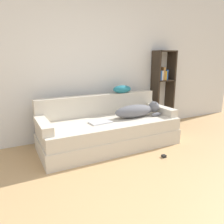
{
  "coord_description": "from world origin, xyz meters",
  "views": [
    {
      "loc": [
        -1.24,
        -1.07,
        1.39
      ],
      "look_at": [
        0.22,
        1.78,
        0.58
      ],
      "focal_mm": 35.0,
      "sensor_mm": 36.0,
      "label": 1
    }
  ],
  "objects_px": {
    "dog": "(138,110)",
    "bookshelf": "(163,84)",
    "couch": "(109,133)",
    "laptop": "(101,122)",
    "power_adapter": "(164,156)",
    "throw_pillow": "(122,89)"
  },
  "relations": [
    {
      "from": "laptop",
      "to": "throw_pillow",
      "type": "distance_m",
      "value": 0.86
    },
    {
      "from": "laptop",
      "to": "throw_pillow",
      "type": "xyz_separation_m",
      "value": [
        0.62,
        0.44,
        0.4
      ]
    },
    {
      "from": "couch",
      "to": "throw_pillow",
      "type": "height_order",
      "value": "throw_pillow"
    },
    {
      "from": "throw_pillow",
      "to": "bookshelf",
      "type": "relative_size",
      "value": 0.22
    },
    {
      "from": "dog",
      "to": "throw_pillow",
      "type": "xyz_separation_m",
      "value": [
        -0.07,
        0.41,
        0.3
      ]
    },
    {
      "from": "throw_pillow",
      "to": "power_adapter",
      "type": "relative_size",
      "value": 6.04
    },
    {
      "from": "dog",
      "to": "bookshelf",
      "type": "relative_size",
      "value": 0.55
    },
    {
      "from": "laptop",
      "to": "bookshelf",
      "type": "xyz_separation_m",
      "value": [
        1.63,
        0.57,
        0.42
      ]
    },
    {
      "from": "laptop",
      "to": "bookshelf",
      "type": "relative_size",
      "value": 0.23
    },
    {
      "from": "dog",
      "to": "bookshelf",
      "type": "distance_m",
      "value": 1.14
    },
    {
      "from": "couch",
      "to": "dog",
      "type": "distance_m",
      "value": 0.6
    },
    {
      "from": "laptop",
      "to": "power_adapter",
      "type": "xyz_separation_m",
      "value": [
        0.68,
        -0.66,
        -0.42
      ]
    },
    {
      "from": "bookshelf",
      "to": "power_adapter",
      "type": "relative_size",
      "value": 26.94
    },
    {
      "from": "dog",
      "to": "laptop",
      "type": "height_order",
      "value": "dog"
    },
    {
      "from": "bookshelf",
      "to": "couch",
      "type": "bearing_deg",
      "value": -161.26
    },
    {
      "from": "bookshelf",
      "to": "power_adapter",
      "type": "xyz_separation_m",
      "value": [
        -0.95,
        -1.23,
        -0.85
      ]
    },
    {
      "from": "dog",
      "to": "bookshelf",
      "type": "xyz_separation_m",
      "value": [
        0.95,
        0.54,
        0.33
      ]
    },
    {
      "from": "dog",
      "to": "power_adapter",
      "type": "height_order",
      "value": "dog"
    },
    {
      "from": "dog",
      "to": "throw_pillow",
      "type": "relative_size",
      "value": 2.46
    },
    {
      "from": "laptop",
      "to": "throw_pillow",
      "type": "bearing_deg",
      "value": 30.72
    },
    {
      "from": "couch",
      "to": "bookshelf",
      "type": "xyz_separation_m",
      "value": [
        1.45,
        0.49,
        0.65
      ]
    },
    {
      "from": "dog",
      "to": "couch",
      "type": "bearing_deg",
      "value": 175.02
    }
  ]
}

